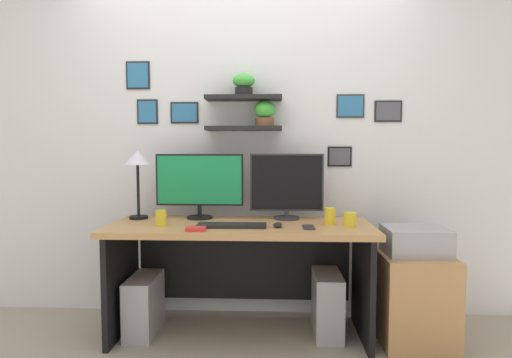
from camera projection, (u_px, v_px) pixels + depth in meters
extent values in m
plane|color=gray|center=(241.00, 334.00, 2.92)|extent=(8.00, 8.00, 0.00)
cube|color=silver|center=(245.00, 135.00, 3.26)|extent=(4.40, 0.04, 2.70)
cube|color=black|center=(244.00, 128.00, 3.14)|extent=(0.55, 0.20, 0.03)
cube|color=black|center=(244.00, 98.00, 3.12)|extent=(0.55, 0.20, 0.03)
cylinder|color=brown|center=(265.00, 122.00, 3.13)|extent=(0.14, 0.14, 0.06)
ellipsoid|color=green|center=(265.00, 109.00, 3.12)|extent=(0.15, 0.15, 0.12)
cylinder|color=black|center=(244.00, 92.00, 3.12)|extent=(0.13, 0.13, 0.06)
ellipsoid|color=green|center=(244.00, 81.00, 3.12)|extent=(0.16, 0.16, 0.10)
cube|color=black|center=(185.00, 113.00, 3.25)|extent=(0.21, 0.02, 0.16)
cube|color=teal|center=(184.00, 113.00, 3.24)|extent=(0.18, 0.00, 0.13)
cube|color=#2D2D33|center=(350.00, 106.00, 3.19)|extent=(0.20, 0.02, 0.17)
cube|color=teal|center=(351.00, 106.00, 3.18)|extent=(0.18, 0.00, 0.15)
cube|color=black|center=(388.00, 111.00, 3.18)|extent=(0.20, 0.02, 0.16)
cube|color=#4C4C56|center=(388.00, 111.00, 3.17)|extent=(0.17, 0.00, 0.13)
cube|color=black|center=(148.00, 112.00, 3.26)|extent=(0.16, 0.02, 0.18)
cube|color=teal|center=(147.00, 112.00, 3.25)|extent=(0.13, 0.00, 0.16)
cube|color=black|center=(340.00, 156.00, 3.22)|extent=(0.18, 0.02, 0.15)
cube|color=#4C4C56|center=(340.00, 157.00, 3.21)|extent=(0.15, 0.00, 0.12)
cube|color=black|center=(138.00, 75.00, 3.25)|extent=(0.18, 0.02, 0.20)
cube|color=teal|center=(138.00, 75.00, 3.24)|extent=(0.15, 0.00, 0.18)
cube|color=tan|center=(241.00, 227.00, 2.87)|extent=(1.73, 0.68, 0.04)
cube|color=black|center=(122.00, 281.00, 2.93)|extent=(0.04, 0.62, 0.71)
cube|color=black|center=(363.00, 284.00, 2.86)|extent=(0.04, 0.62, 0.71)
cube|color=black|center=(244.00, 265.00, 3.19)|extent=(1.53, 0.02, 0.50)
cylinder|color=black|center=(200.00, 217.00, 3.09)|extent=(0.18, 0.18, 0.02)
cylinder|color=black|center=(200.00, 210.00, 3.09)|extent=(0.03, 0.03, 0.09)
cube|color=black|center=(200.00, 180.00, 3.08)|extent=(0.62, 0.02, 0.37)
cube|color=#198C4C|center=(199.00, 180.00, 3.07)|extent=(0.60, 0.00, 0.34)
cylinder|color=#2D2D33|center=(286.00, 218.00, 3.06)|extent=(0.18, 0.18, 0.02)
cylinder|color=#2D2D33|center=(287.00, 213.00, 3.06)|extent=(0.03, 0.03, 0.05)
cube|color=#2D2D33|center=(287.00, 182.00, 3.05)|extent=(0.52, 0.02, 0.40)
cube|color=black|center=(287.00, 182.00, 3.04)|extent=(0.49, 0.00, 0.38)
cube|color=black|center=(232.00, 225.00, 2.76)|extent=(0.44, 0.14, 0.02)
ellipsoid|color=black|center=(278.00, 225.00, 2.75)|extent=(0.06, 0.09, 0.03)
cylinder|color=black|center=(139.00, 217.00, 3.08)|extent=(0.13, 0.13, 0.02)
cylinder|color=black|center=(138.00, 190.00, 3.07)|extent=(0.02, 0.02, 0.36)
cone|color=silver|center=(138.00, 158.00, 3.05)|extent=(0.18, 0.18, 0.10)
cube|color=#2D2D33|center=(309.00, 227.00, 2.72)|extent=(0.07, 0.14, 0.01)
cylinder|color=yellow|center=(350.00, 219.00, 2.78)|extent=(0.08, 0.08, 0.09)
cylinder|color=yellow|center=(161.00, 218.00, 2.81)|extent=(0.07, 0.07, 0.10)
cube|color=red|center=(196.00, 229.00, 2.63)|extent=(0.12, 0.09, 0.02)
cylinder|color=yellow|center=(330.00, 216.00, 2.85)|extent=(0.07, 0.07, 0.11)
cube|color=tan|center=(414.00, 298.00, 2.80)|extent=(0.44, 0.50, 0.57)
cube|color=#9E9EA3|center=(415.00, 241.00, 2.78)|extent=(0.38, 0.34, 0.17)
cube|color=#99999E|center=(144.00, 305.00, 2.93)|extent=(0.18, 0.40, 0.39)
cube|color=#99999E|center=(327.00, 304.00, 2.92)|extent=(0.18, 0.40, 0.41)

